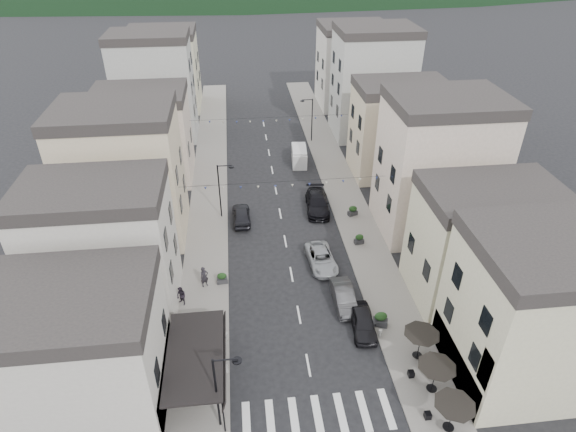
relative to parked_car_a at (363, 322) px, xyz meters
name	(u,v)px	position (x,y,z in m)	size (l,w,h in m)	color
sidewalk_left	(210,189)	(-12.10, 23.09, -0.67)	(4.00, 76.00, 0.12)	slate
sidewalk_right	(339,182)	(2.90, 23.09, -0.67)	(4.00, 76.00, 0.12)	slate
boutique_building	(61,357)	(-20.10, -3.91, 3.27)	(12.00, 8.00, 8.00)	#BAB3AA
bistro_building	(539,317)	(9.90, -4.91, 4.27)	(10.00, 8.00, 10.00)	#BCB796
boutique_awning	(199,355)	(-11.85, -3.91, 2.39)	(3.77, 7.50, 3.28)	black
buildings_row_left	(145,122)	(-19.10, 28.84, 5.39)	(10.20, 54.16, 14.00)	#BAB3AA
buildings_row_right	(392,114)	(9.90, 27.68, 5.59)	(10.20, 54.16, 14.50)	#BCB796
cafe_terrace	(436,369)	(3.10, -6.11, 1.63)	(2.50, 8.10, 2.53)	black
streetlamp_left_near	(221,386)	(-10.42, -6.91, 2.97)	(1.70, 0.56, 6.00)	black
streetlamp_left_far	(222,186)	(-10.42, 17.09, 2.97)	(1.70, 0.56, 6.00)	black
streetlamp_right_far	(310,116)	(1.22, 35.09, 2.97)	(1.70, 0.56, 6.00)	black
bollards	(309,367)	(-4.60, -3.41, -0.31)	(11.66, 10.26, 0.60)	gray
bunting_near	(284,185)	(-4.60, 13.09, 4.93)	(19.00, 0.28, 0.62)	black
bunting_far	(270,120)	(-4.60, 29.09, 4.93)	(19.00, 0.28, 0.62)	black
parked_car_a	(363,322)	(0.00, 0.00, 0.00)	(1.72, 4.27, 1.46)	black
parked_car_b	(344,297)	(-0.84, 2.92, 0.00)	(1.55, 4.45, 1.46)	#2D2D2F
parked_car_c	(321,259)	(-1.80, 8.14, -0.04)	(2.27, 4.93, 1.37)	gray
parked_car_d	(317,203)	(-0.62, 17.44, 0.09)	(2.30, 5.66, 1.64)	black
parked_car_e	(241,215)	(-8.67, 16.10, 0.03)	(1.80, 4.47, 1.52)	black
delivery_van	(299,155)	(-1.06, 28.66, 0.31)	(2.11, 4.55, 2.12)	silver
pedestrian_a	(204,277)	(-12.04, 6.27, 0.36)	(0.71, 0.46, 1.93)	black
pedestrian_b	(181,296)	(-13.80, 4.23, 0.24)	(0.82, 0.64, 1.69)	black
planter_la	(217,363)	(-10.95, -2.61, -0.06)	(1.08, 0.72, 1.12)	#2D2D30
planter_lb	(222,278)	(-10.60, 6.51, -0.12)	(0.95, 0.58, 1.02)	#2D2D2F
planter_ra	(380,319)	(1.40, 0.19, 0.00)	(1.26, 0.95, 1.25)	#2D2D30
planter_rb	(359,239)	(2.32, 10.81, -0.12)	(0.95, 0.62, 1.00)	#28282A
planter_rc	(353,211)	(2.83, 15.76, -0.08)	(1.09, 0.83, 1.08)	#29292B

